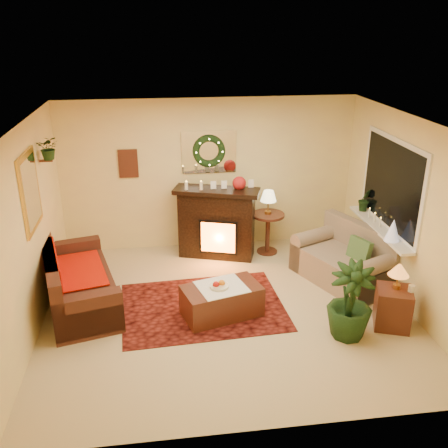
{
  "coord_description": "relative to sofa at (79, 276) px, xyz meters",
  "views": [
    {
      "loc": [
        -0.86,
        -5.96,
        3.75
      ],
      "look_at": [
        0.0,
        0.35,
        1.15
      ],
      "focal_mm": 40.0,
      "sensor_mm": 36.0,
      "label": 1
    }
  ],
  "objects": [
    {
      "name": "coffee_table",
      "position": [
        1.94,
        -0.59,
        -0.22
      ],
      "size": [
        1.15,
        0.83,
        0.43
      ],
      "primitive_type": "cube",
      "rotation": [
        0.0,
        0.0,
        0.27
      ],
      "color": "black",
      "rests_on": "floor"
    },
    {
      "name": "sofa",
      "position": [
        0.0,
        0.0,
        0.0
      ],
      "size": [
        1.31,
        2.11,
        0.84
      ],
      "primitive_type": "cube",
      "rotation": [
        0.0,
        0.0,
        0.25
      ],
      "color": "brown",
      "rests_on": "floor"
    },
    {
      "name": "wall_front",
      "position": [
        2.04,
        -2.71,
        0.87
      ],
      "size": [
        5.0,
        5.0,
        0.0
      ],
      "primitive_type": "plane",
      "color": "#EFD88C",
      "rests_on": "ground"
    },
    {
      "name": "gold_mirror",
      "position": [
        -0.44,
        -0.16,
        1.32
      ],
      "size": [
        0.03,
        0.84,
        1.0
      ],
      "primitive_type": "cube",
      "color": "gold",
      "rests_on": "wall_left"
    },
    {
      "name": "fireplace",
      "position": [
        2.11,
        1.28,
        0.12
      ],
      "size": [
        1.3,
        0.76,
        1.14
      ],
      "primitive_type": "cube",
      "rotation": [
        0.0,
        0.0,
        -0.31
      ],
      "color": "black",
      "rests_on": "floor"
    },
    {
      "name": "loveseat",
      "position": [
        3.91,
        0.13,
        -0.01
      ],
      "size": [
        1.41,
        1.73,
        0.87
      ],
      "primitive_type": "cube",
      "rotation": [
        0.0,
        0.0,
        0.42
      ],
      "color": "#998767",
      "rests_on": "floor"
    },
    {
      "name": "window_sill",
      "position": [
        4.42,
        0.09,
        0.44
      ],
      "size": [
        0.22,
        1.86,
        0.04
      ],
      "primitive_type": "cube",
      "color": "white",
      "rests_on": "wall_right"
    },
    {
      "name": "lamp_cream",
      "position": [
        2.98,
        1.3,
        0.45
      ],
      "size": [
        0.27,
        0.27,
        0.41
      ],
      "primitive_type": "cone",
      "color": "#F7E7A6",
      "rests_on": "side_table_round"
    },
    {
      "name": "floor",
      "position": [
        2.04,
        -0.46,
        -0.43
      ],
      "size": [
        5.0,
        5.0,
        0.0
      ],
      "primitive_type": "plane",
      "color": "beige",
      "rests_on": "ground"
    },
    {
      "name": "end_table_square",
      "position": [
        4.13,
        -1.15,
        -0.16
      ],
      "size": [
        0.57,
        0.57,
        0.54
      ],
      "primitive_type": "cube",
      "rotation": [
        0.0,
        0.0,
        -0.36
      ],
      "color": "black",
      "rests_on": "floor"
    },
    {
      "name": "fruit_bowl",
      "position": [
        1.9,
        -0.61,
        0.02
      ],
      "size": [
        0.25,
        0.25,
        0.06
      ],
      "primitive_type": "cylinder",
      "color": "beige",
      "rests_on": "coffee_table"
    },
    {
      "name": "red_throw",
      "position": [
        -0.04,
        0.13,
        0.02
      ],
      "size": [
        0.72,
        1.17,
        0.02
      ],
      "primitive_type": "cube",
      "color": "red",
      "rests_on": "sofa"
    },
    {
      "name": "mantel_candle_b",
      "position": [
        1.85,
        1.27,
        0.83
      ],
      "size": [
        0.06,
        0.06,
        0.17
      ],
      "primitive_type": "cylinder",
      "color": "white",
      "rests_on": "fireplace"
    },
    {
      "name": "ceiling",
      "position": [
        2.04,
        -0.46,
        2.17
      ],
      "size": [
        5.0,
        5.0,
        0.0
      ],
      "primitive_type": "plane",
      "color": "white",
      "rests_on": "ground"
    },
    {
      "name": "lamp_tiffany",
      "position": [
        4.15,
        -1.12,
        0.31
      ],
      "size": [
        0.27,
        0.27,
        0.39
      ],
      "primitive_type": "cone",
      "color": "orange",
      "rests_on": "end_table_square"
    },
    {
      "name": "wall_left",
      "position": [
        -0.46,
        -0.46,
        0.87
      ],
      "size": [
        4.5,
        4.5,
        0.0
      ],
      "primitive_type": "plane",
      "color": "#EFD88C",
      "rests_on": "ground"
    },
    {
      "name": "window_glass",
      "position": [
        4.51,
        0.09,
        1.12
      ],
      "size": [
        0.02,
        1.7,
        1.22
      ],
      "primitive_type": "cube",
      "color": "black",
      "rests_on": "wall_right"
    },
    {
      "name": "wall_back",
      "position": [
        2.04,
        1.79,
        0.87
      ],
      "size": [
        5.0,
        5.0,
        0.0
      ],
      "primitive_type": "plane",
      "color": "#EFD88C",
      "rests_on": "ground"
    },
    {
      "name": "sill_plant",
      "position": [
        4.46,
        0.78,
        0.65
      ],
      "size": [
        0.28,
        0.22,
        0.5
      ],
      "primitive_type": "imported",
      "color": "#0E3511",
      "rests_on": "window_sill"
    },
    {
      "name": "hanging_plant",
      "position": [
        -0.3,
        0.59,
        1.54
      ],
      "size": [
        0.33,
        0.28,
        0.36
      ],
      "primitive_type": "imported",
      "color": "#194719",
      "rests_on": "wall_left"
    },
    {
      "name": "floor_palm",
      "position": [
        3.47,
        -1.28,
        0.02
      ],
      "size": [
        2.04,
        2.04,
        3.02
      ],
      "primitive_type": "imported",
      "rotation": [
        0.0,
        0.0,
        -0.24
      ],
      "color": "#2A5B20",
      "rests_on": "floor"
    },
    {
      "name": "window_frame",
      "position": [
        4.53,
        0.09,
        1.12
      ],
      "size": [
        0.03,
        1.86,
        1.36
      ],
      "primitive_type": "cube",
      "color": "white",
      "rests_on": "wall_right"
    },
    {
      "name": "side_table_round",
      "position": [
        2.99,
        1.3,
        -0.1
      ],
      "size": [
        0.59,
        0.59,
        0.72
      ],
      "primitive_type": "cylinder",
      "rotation": [
        0.0,
        0.0,
        -0.06
      ],
      "color": "#522813",
      "rests_on": "floor"
    },
    {
      "name": "wreath",
      "position": [
        2.04,
        1.73,
        1.29
      ],
      "size": [
        0.55,
        0.11,
        0.55
      ],
      "primitive_type": "torus",
      "rotation": [
        1.57,
        0.0,
        0.0
      ],
      "color": "#194719",
      "rests_on": "wall_back"
    },
    {
      "name": "mini_tree",
      "position": [
        4.38,
        -0.39,
        0.61
      ],
      "size": [
        0.22,
        0.22,
        0.32
      ],
      "primitive_type": "cone",
      "color": "silver",
      "rests_on": "window_sill"
    },
    {
      "name": "mantel_mirror",
      "position": [
        2.04,
        1.77,
        1.27
      ],
      "size": [
        0.92,
        0.02,
        0.72
      ],
      "primitive_type": "cube",
      "color": "white",
      "rests_on": "wall_back"
    },
    {
      "name": "poinsettia",
      "position": [
        2.47,
        1.24,
        0.87
      ],
      "size": [
        0.22,
        0.22,
        0.22
      ],
      "primitive_type": "sphere",
      "color": "#A41919",
      "rests_on": "fireplace"
    },
    {
      "name": "wall_right",
      "position": [
        4.54,
        -0.46,
        0.87
      ],
      "size": [
        4.5,
        4.5,
        0.0
      ],
      "primitive_type": "plane",
      "color": "#EFD88C",
      "rests_on": "ground"
    },
    {
      "name": "area_rug",
      "position": [
        1.7,
        -0.35,
        -0.42
      ],
      "size": [
        2.33,
        1.8,
        0.01
      ],
      "primitive_type": "cube",
      "rotation": [
        0.0,
        0.0,
        0.05
      ],
      "color": "#5F1410",
      "rests_on": "floor"
    },
    {
      "name": "wall_art",
      "position": [
        0.69,
        1.77,
        1.12
      ],
      "size": [
        0.32,
        0.03,
        0.48
      ],
      "primitive_type": "cube",
      "color": "#381E11",
      "rests_on": "wall_back"
    },
    {
      "name": "mantel_candle_a",
      "position": [
        1.62,
        1.29,
        0.83
      ],
      "size": [
        0.06,
        0.06,
        0.17
      ],
      "primitive_type": "cylinder",
      "color": "silver",
      "rests_on": "fireplace"
    }
  ]
}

